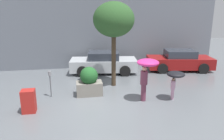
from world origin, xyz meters
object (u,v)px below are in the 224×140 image
parked_car_near (104,63)px  newspaper_box (29,101)px  planter_box (89,82)px  parked_car_far (179,61)px  street_tree (114,20)px  person_adult (147,68)px  parking_meter (50,78)px  person_child (175,76)px

parked_car_near → newspaper_box: bearing=151.6°
planter_box → parked_car_far: 7.02m
street_tree → person_adult: bearing=-66.2°
parked_car_near → parked_car_far: bearing=-85.8°
parked_car_far → street_tree: 5.97m
person_adult → parked_car_far: person_adult is taller
parked_car_far → parking_meter: bearing=122.9°
person_adult → street_tree: size_ratio=0.44×
street_tree → parked_car_near: bearing=94.0°
street_tree → parking_meter: street_tree is taller
parked_car_near → planter_box: bearing=169.3°
planter_box → person_child: planter_box is taller
parked_car_far → parking_meter: size_ratio=3.58×
parked_car_near → street_tree: bearing=-168.8°
person_child → parked_car_near: size_ratio=0.30×
planter_box → newspaper_box: size_ratio=1.48×
person_adult → parked_car_far: size_ratio=0.43×
planter_box → parked_car_far: bearing=28.7°
parked_car_far → newspaper_box: (-8.58, -4.77, -0.17)m
person_adult → person_child: 1.33m
parked_car_far → planter_box: bearing=128.7°
parked_car_far → parking_meter: parked_car_far is taller
parked_car_near → person_child: bearing=-146.1°
person_child → parking_meter: 5.51m
planter_box → parked_car_near: (1.18, 3.63, -0.01)m
parked_car_far → street_tree: size_ratio=1.02×
planter_box → parked_car_near: bearing=72.0°
planter_box → parked_car_far: size_ratio=0.31×
person_adult → planter_box: bearing=-177.5°
person_adult → street_tree: street_tree is taller
planter_box → newspaper_box: bearing=-150.0°
person_adult → parking_meter: (-4.08, 1.19, -0.59)m
person_adult → newspaper_box: size_ratio=2.07×
person_child → parked_car_far: parked_car_far is taller
parking_meter → newspaper_box: 1.66m
street_tree → parking_meter: (-3.09, -1.06, -2.47)m
parked_car_near → street_tree: street_tree is taller
person_adult → newspaper_box: person_adult is taller
parking_meter → person_child: bearing=-13.4°
person_adult → newspaper_box: (-4.77, -0.25, -1.02)m
person_child → parked_car_far: size_ratio=0.30×
parking_meter → planter_box: bearing=-1.5°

